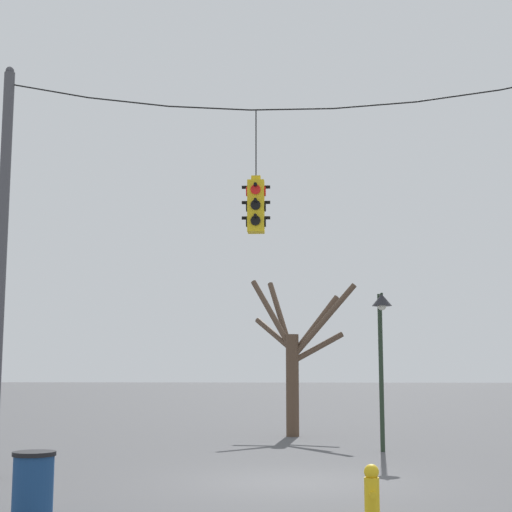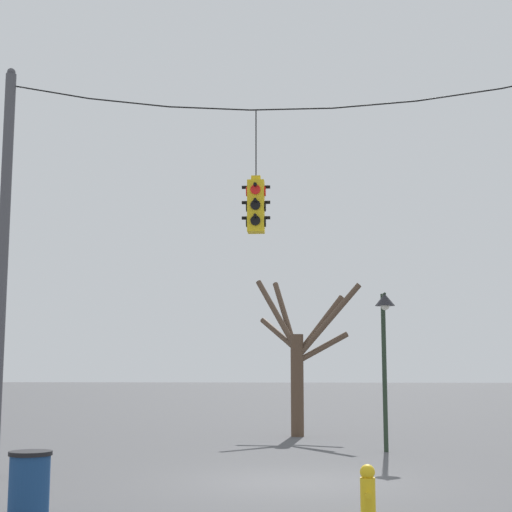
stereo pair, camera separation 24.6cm
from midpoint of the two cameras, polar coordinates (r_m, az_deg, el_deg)
name	(u,v)px [view 1 (the left image)]	position (r m, az deg, el deg)	size (l,w,h in m)	color
ground_plane	(294,482)	(15.40, 2.29, -16.12)	(200.00, 200.00, 0.00)	#4C4C4F
utility_pole_left	(1,265)	(16.93, -18.46, -0.61)	(0.22, 0.22, 8.49)	#4C4C51
span_wire	(291,99)	(16.56, 2.15, 11.35)	(11.96, 0.03, 0.70)	black
traffic_light_near_left_pole	(256,206)	(15.98, -0.44, 3.69)	(0.58, 0.58, 2.58)	yellow
street_lamp	(382,328)	(20.58, 8.78, -5.18)	(0.51, 0.88, 4.07)	#233323
bare_tree	(295,355)	(25.38, 2.54, -7.22)	(3.50, 1.89, 5.06)	brown
fire_hydrant	(372,490)	(11.95, 7.81, -16.53)	(0.22, 0.30, 0.75)	gold
trash_bin	(33,486)	(11.92, -16.51, -15.78)	(0.61, 0.61, 0.97)	navy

